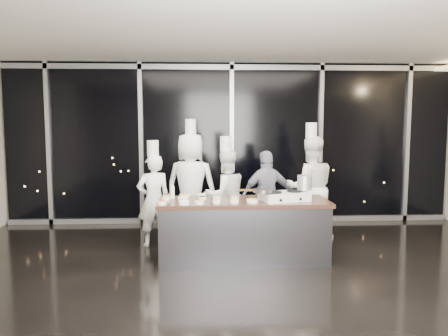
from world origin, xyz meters
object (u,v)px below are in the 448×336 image
object	(u,v)px
stove	(284,196)
guest	(267,196)
demo_counter	(243,230)
frying_pan	(262,191)
chef_far_left	(154,199)
chef_right	(310,188)
chef_left	(191,185)
stock_pot	(305,183)
chef_center	(226,195)

from	to	relation	value
stove	guest	xyz separation A→B (m)	(-0.08, 1.15, -0.19)
demo_counter	guest	size ratio (longest dim) A/B	1.59
frying_pan	chef_far_left	xyz separation A→B (m)	(-1.64, 1.05, -0.29)
frying_pan	chef_right	size ratio (longest dim) A/B	0.25
chef_far_left	chef_left	xyz separation A→B (m)	(0.60, 0.44, 0.16)
chef_left	stove	bearing A→B (deg)	149.06
stove	demo_counter	bearing A→B (deg)	157.84
stove	frying_pan	bearing A→B (deg)	-177.20
stock_pot	chef_center	xyz separation A→B (m)	(-1.10, 1.06, -0.35)
guest	chef_left	bearing A→B (deg)	-23.49
stock_pot	frying_pan	bearing A→B (deg)	-163.10
frying_pan	chef_left	distance (m)	1.82
chef_far_left	frying_pan	bearing A→B (deg)	127.49
demo_counter	chef_center	world-z (taller)	chef_center
stock_pot	chef_left	bearing A→B (deg)	142.54
stove	chef_right	distance (m)	1.36
frying_pan	chef_right	world-z (taller)	chef_right
stove	chef_left	bearing A→B (deg)	120.37
chef_right	stock_pot	bearing A→B (deg)	72.02
stock_pot	chef_right	world-z (taller)	chef_right
demo_counter	chef_far_left	bearing A→B (deg)	148.13
frying_pan	demo_counter	bearing A→B (deg)	128.95
frying_pan	chef_left	xyz separation A→B (m)	(-1.04, 1.49, -0.13)
chef_left	chef_center	xyz separation A→B (m)	(0.59, -0.24, -0.14)
stove	chef_left	xyz separation A→B (m)	(-1.37, 1.39, -0.03)
guest	demo_counter	bearing A→B (deg)	51.40
frying_pan	stock_pot	xyz separation A→B (m)	(0.65, 0.20, 0.08)
demo_counter	chef_far_left	distance (m)	1.67
demo_counter	chef_right	size ratio (longest dim) A/B	1.22
stock_pot	chef_center	bearing A→B (deg)	136.09
chef_center	frying_pan	bearing A→B (deg)	90.82
chef_far_left	guest	bearing A→B (deg)	166.38
stock_pot	guest	xyz separation A→B (m)	(-0.39, 1.06, -0.37)
stove	chef_left	distance (m)	1.95
frying_pan	guest	world-z (taller)	guest
demo_counter	chef_center	size ratio (longest dim) A/B	1.37
frying_pan	stock_pot	bearing A→B (deg)	2.54
chef_left	frying_pan	bearing A→B (deg)	139.16
frying_pan	stock_pot	world-z (taller)	stock_pot
stove	chef_left	world-z (taller)	chef_left
chef_far_left	stock_pot	bearing A→B (deg)	139.71
demo_counter	chef_left	world-z (taller)	chef_left
stove	chef_far_left	size ratio (longest dim) A/B	0.43
demo_counter	stock_pot	xyz separation A→B (m)	(0.90, 0.01, 0.69)
chef_far_left	chef_left	distance (m)	0.76
stove	chef_far_left	world-z (taller)	chef_far_left
chef_center	guest	xyz separation A→B (m)	(0.71, 0.00, -0.02)
stock_pot	chef_right	xyz separation A→B (m)	(0.36, 1.09, -0.24)
chef_left	chef_right	distance (m)	2.06
stock_pot	chef_far_left	size ratio (longest dim) A/B	0.12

